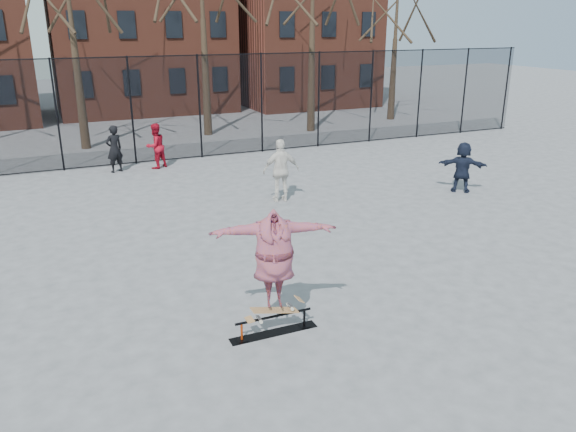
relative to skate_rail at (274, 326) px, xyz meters
name	(u,v)px	position (x,y,z in m)	size (l,w,h in m)	color
ground	(322,304)	(1.26, 0.60, -0.14)	(100.00, 100.00, 0.00)	#5D5D61
skate_rail	(274,326)	(0.00, 0.00, 0.00)	(1.60, 0.24, 0.35)	black
skateboard	(275,312)	(0.02, 0.00, 0.27)	(0.93, 0.22, 0.11)	olive
skater	(274,263)	(0.02, 0.00, 1.20)	(2.14, 0.58, 1.74)	#513990
bystander_black	(114,149)	(-1.00, 12.60, 0.71)	(0.62, 0.41, 1.70)	black
bystander_red	(156,146)	(0.46, 12.60, 0.69)	(0.81, 0.63, 1.66)	#AC0F21
bystander_white	(281,171)	(3.12, 7.01, 0.81)	(1.11, 0.46, 1.90)	silver
bystander_navy	(462,167)	(8.77, 5.60, 0.67)	(1.50, 0.48, 1.62)	#191F33
fence	(169,108)	(1.25, 13.60, 1.92)	(34.03, 0.07, 4.00)	black
rowhouses	(127,5)	(1.98, 26.60, 5.93)	(29.00, 7.00, 13.00)	brown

